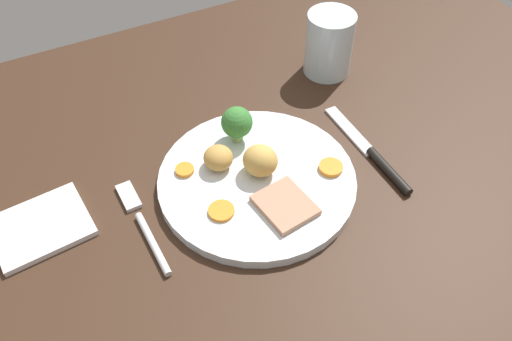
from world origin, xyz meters
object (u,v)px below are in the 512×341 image
carrot_coin_front (221,211)px  carrot_coin_side (185,170)px  roast_potato_right (258,162)px  fork (142,223)px  dinner_plate (256,179)px  folded_napkin (41,227)px  meat_slice_main (282,206)px  knife (374,155)px  roast_potato_left (218,158)px  broccoli_floret (237,123)px  carrot_coin_back (331,167)px  water_glass (329,44)px

carrot_coin_front → carrot_coin_side: 8.28cm
roast_potato_right → fork: 15.99cm
dinner_plate → folded_napkin: bearing=168.7°
meat_slice_main → knife: meat_slice_main is taller
fork → roast_potato_left: bearing=-75.2°
roast_potato_right → carrot_coin_front: 7.95cm
roast_potato_right → carrot_coin_side: (-8.24, 4.43, -1.76)cm
meat_slice_main → fork: size_ratio=0.44×
carrot_coin_front → folded_napkin: bearing=156.7°
carrot_coin_side → knife: bearing=-18.5°
roast_potato_right → broccoli_floret: broccoli_floret is taller
carrot_coin_front → carrot_coin_side: (-1.44, 8.15, 0.04)cm
roast_potato_left → broccoli_floret: broccoli_floret is taller
roast_potato_left → folded_napkin: (-22.71, 1.48, -2.48)cm
broccoli_floret → carrot_coin_side: bearing=-165.2°
meat_slice_main → broccoli_floret: 13.50cm
carrot_coin_back → dinner_plate: bearing=159.9°
knife → water_glass: size_ratio=1.88×
fork → knife: (31.44, -3.42, 0.06)cm
carrot_coin_side → knife: 25.31cm
carrot_coin_front → water_glass: 33.53cm
meat_slice_main → carrot_coin_front: meat_slice_main is taller
dinner_plate → fork: dinner_plate is taller
broccoli_floret → knife: size_ratio=0.28×
broccoli_floret → folded_napkin: broccoli_floret is taller
roast_potato_left → water_glass: 27.31cm
roast_potato_left → knife: size_ratio=0.21×
roast_potato_right → carrot_coin_back: size_ratio=1.45×
carrot_coin_side → fork: 8.87cm
water_glass → carrot_coin_back: bearing=-121.0°
roast_potato_left → roast_potato_right: bearing=-40.3°
dinner_plate → broccoli_floret: bearing=83.2°
broccoli_floret → carrot_coin_back: bearing=-51.7°
carrot_coin_back → folded_napkin: 36.36cm
roast_potato_left → carrot_coin_back: bearing=-29.4°
roast_potato_left → carrot_coin_back: roast_potato_left is taller
folded_napkin → fork: bearing=-24.6°
carrot_coin_back → roast_potato_right: bearing=156.6°
meat_slice_main → water_glass: size_ratio=0.69×
carrot_coin_front → water_glass: size_ratio=0.32×
knife → broccoli_floret: bearing=56.1°
roast_potato_left → carrot_coin_back: 14.51cm
knife → fork: bearing=83.8°
roast_potato_right → folded_napkin: size_ratio=0.41×
meat_slice_main → fork: (-15.62, 6.36, -1.41)cm
carrot_coin_front → fork: size_ratio=0.21×
carrot_coin_front → fork: (-8.90, 3.54, -1.25)cm
carrot_coin_front → carrot_coin_back: (15.45, -0.03, 0.07)cm
carrot_coin_front → knife: carrot_coin_front is taller
dinner_plate → knife: bearing=-11.1°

